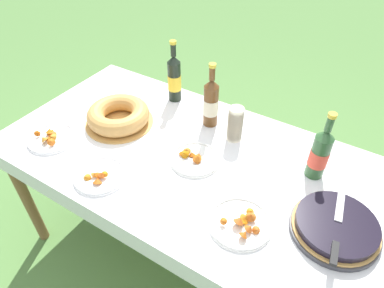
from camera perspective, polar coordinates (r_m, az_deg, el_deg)
The scene contains 14 objects.
ground_plane at distance 2.16m, azimuth -0.01°, elevation -17.45°, with size 16.00×16.00×0.00m, color #568442.
garden_table at distance 1.60m, azimuth -0.01°, elevation -4.16°, with size 1.80×0.91×0.77m.
tablecloth at distance 1.56m, azimuth -0.01°, elevation -2.58°, with size 1.81×0.92×0.10m.
berry_tart at distance 1.36m, azimuth 22.80°, elevation -12.62°, with size 0.32×0.32×0.06m.
serving_knife at distance 1.32m, azimuth 23.08°, elevation -12.67°, with size 0.08×0.37×0.01m.
bundt_cake at distance 1.75m, azimuth -12.16°, elevation 4.70°, with size 0.34×0.34×0.09m.
cup_stack at distance 1.60m, azimuth 7.22°, elevation 3.34°, with size 0.07×0.07×0.18m.
cider_bottle_green at distance 1.48m, azimuth 20.53°, elevation -1.49°, with size 0.08×0.08×0.32m.
cider_bottle_amber at distance 1.66m, azimuth 3.17°, elevation 6.92°, with size 0.07×0.07×0.33m.
juice_bottle_red at distance 1.85m, azimuth -2.96°, elevation 10.88°, with size 0.07×0.07×0.34m.
snack_plate_near at distance 1.50m, azimuth -15.14°, elevation -5.16°, with size 0.22×0.22×0.05m.
snack_plate_left at distance 1.52m, azimuth 0.39°, elevation -2.44°, with size 0.22×0.22×0.06m.
snack_plate_right at distance 1.30m, azimuth 8.14°, elevation -12.89°, with size 0.24×0.24×0.06m.
snack_plate_far at distance 1.76m, azimuth -22.38°, elevation 0.94°, with size 0.23×0.23×0.06m.
Camera 1 is at (0.60, -0.96, 1.84)m, focal length 32.00 mm.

